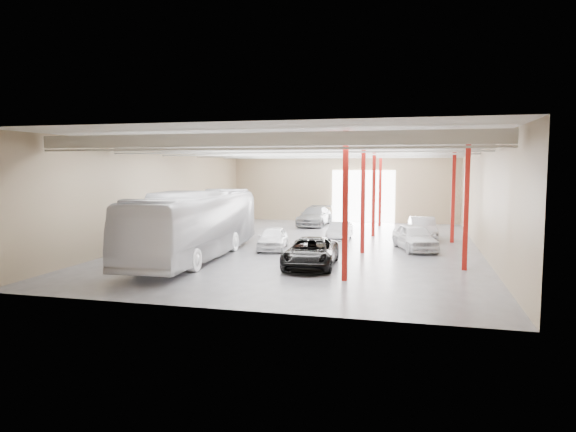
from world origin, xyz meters
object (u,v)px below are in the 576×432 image
at_px(car_right_near, 422,228).
at_px(car_right_far, 415,237).
at_px(car_row_b, 340,231).
at_px(black_sedan, 311,253).
at_px(car_row_c, 315,216).
at_px(car_row_a, 273,238).
at_px(coach_bus, 195,225).

bearing_deg(car_right_near, car_right_far, -101.23).
bearing_deg(car_row_b, car_right_far, -30.67).
bearing_deg(black_sedan, car_row_c, 97.40).
height_order(black_sedan, car_row_c, car_row_c).
bearing_deg(car_row_c, car_row_a, -87.31).
xyz_separation_m(car_right_near, car_right_far, (-0.54, -5.20, 0.01)).
bearing_deg(black_sedan, car_row_b, 86.69).
xyz_separation_m(black_sedan, car_row_a, (-3.59, 5.20, -0.05)).
xyz_separation_m(coach_bus, car_right_far, (12.49, 6.17, -1.14)).
xyz_separation_m(coach_bus, car_right_near, (13.02, 11.37, -1.16)).
bearing_deg(car_row_a, car_row_b, 46.90).
relative_size(black_sedan, car_row_a, 1.30).
bearing_deg(coach_bus, car_right_near, 38.61).
distance_m(coach_bus, car_row_a, 5.64).
bearing_deg(car_right_far, car_row_c, 108.78).
bearing_deg(coach_bus, car_row_a, 47.40).
height_order(black_sedan, car_row_b, black_sedan).
distance_m(car_row_c, car_right_near, 11.67).
bearing_deg(car_row_a, black_sedan, -63.76).
relative_size(black_sedan, car_right_near, 1.12).
height_order(black_sedan, car_row_a, black_sedan).
bearing_deg(car_right_far, coach_bus, -171.62).
relative_size(car_row_a, car_row_b, 1.06).
height_order(car_row_b, car_right_far, car_right_far).
bearing_deg(car_row_a, car_right_far, 4.01).
height_order(car_row_a, car_row_b, car_row_a).
bearing_deg(black_sedan, car_right_far, 50.00).
height_order(black_sedan, car_right_near, car_right_near).
xyz_separation_m(coach_bus, car_row_b, (7.15, 9.41, -1.31)).
xyz_separation_m(car_row_a, car_right_near, (9.48, 7.16, 0.09)).
xyz_separation_m(coach_bus, car_row_a, (3.54, 4.21, -1.25)).
relative_size(coach_bus, car_row_a, 3.31).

